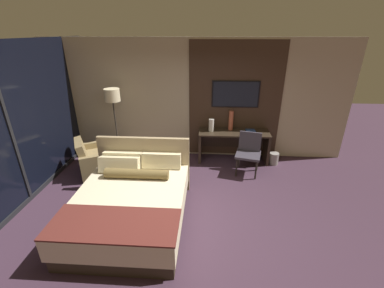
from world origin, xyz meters
The scene contains 13 objects.
ground_plane centered at (0.00, 0.00, 0.00)m, with size 16.00×16.00×0.00m, color #3D2838.
wall_back_tv_panel centered at (0.12, 2.59, 1.40)m, with size 7.20×0.09×2.80m.
wall_left_window centered at (-3.00, 0.40, 1.32)m, with size 0.06×6.00×2.80m.
bed centered at (-0.90, -0.02, 0.33)m, with size 1.75×2.13×1.10m.
desk centered at (0.93, 2.29, 0.50)m, with size 1.65×0.56×0.75m.
tv centered at (0.93, 2.52, 1.58)m, with size 1.09×0.04×0.61m.
desk_chair centered at (1.22, 1.74, 0.54)m, with size 0.62×0.61×0.90m.
armchair_by_window centered at (-2.10, 1.52, 0.27)m, with size 1.13×1.14×0.80m.
floor_lamp centered at (-1.82, 2.10, 1.47)m, with size 0.34×0.34×1.75m.
vase_tall centered at (0.86, 2.39, 0.98)m, with size 0.11×0.11×0.46m.
vase_short centered at (0.40, 2.28, 0.90)m, with size 0.12×0.12×0.29m.
book centered at (1.32, 2.33, 0.76)m, with size 0.23×0.16×0.03m.
waste_bin centered at (1.90, 2.14, 0.14)m, with size 0.22×0.22×0.28m.
Camera 1 is at (0.31, -3.40, 2.92)m, focal length 24.00 mm.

